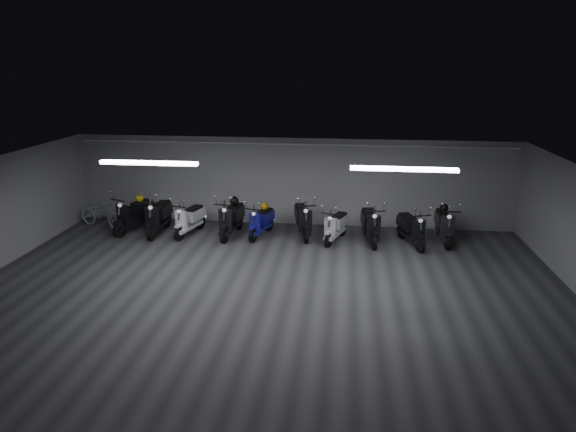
# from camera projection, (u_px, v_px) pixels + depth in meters

# --- Properties ---
(floor) EXTENTS (14.00, 10.00, 0.01)m
(floor) POSITION_uv_depth(u_px,v_px,m) (267.00, 292.00, 11.21)
(floor) COLOR #343436
(floor) RESTS_ON ground
(ceiling) EXTENTS (14.00, 10.00, 0.01)m
(ceiling) POSITION_uv_depth(u_px,v_px,m) (265.00, 172.00, 10.36)
(ceiling) COLOR gray
(ceiling) RESTS_ON ground
(back_wall) EXTENTS (14.00, 0.01, 2.80)m
(back_wall) POSITION_uv_depth(u_px,v_px,m) (291.00, 182.00, 15.52)
(back_wall) COLOR gray
(back_wall) RESTS_ON ground
(front_wall) EXTENTS (14.00, 0.01, 2.80)m
(front_wall) POSITION_uv_depth(u_px,v_px,m) (202.00, 370.00, 6.04)
(front_wall) COLOR gray
(front_wall) RESTS_ON ground
(fluor_strip_left) EXTENTS (2.40, 0.18, 0.08)m
(fluor_strip_left) POSITION_uv_depth(u_px,v_px,m) (149.00, 163.00, 11.66)
(fluor_strip_left) COLOR white
(fluor_strip_left) RESTS_ON ceiling
(fluor_strip_right) EXTENTS (2.40, 0.18, 0.08)m
(fluor_strip_right) POSITION_uv_depth(u_px,v_px,m) (404.00, 169.00, 10.99)
(fluor_strip_right) COLOR white
(fluor_strip_right) RESTS_ON ceiling
(conduit) EXTENTS (13.60, 0.05, 0.05)m
(conduit) POSITION_uv_depth(u_px,v_px,m) (291.00, 144.00, 15.07)
(conduit) COLOR white
(conduit) RESTS_ON back_wall
(scooter_0) EXTENTS (1.30, 2.02, 1.43)m
(scooter_0) POSITION_uv_depth(u_px,v_px,m) (134.00, 209.00, 15.02)
(scooter_0) COLOR black
(scooter_0) RESTS_ON floor
(scooter_1) EXTENTS (0.66, 1.94, 1.45)m
(scooter_1) POSITION_uv_depth(u_px,v_px,m) (158.00, 211.00, 14.81)
(scooter_1) COLOR black
(scooter_1) RESTS_ON floor
(scooter_2) EXTENTS (1.01, 1.83, 1.30)m
(scooter_2) POSITION_uv_depth(u_px,v_px,m) (189.00, 214.00, 14.72)
(scooter_2) COLOR white
(scooter_2) RESTS_ON floor
(scooter_3) EXTENTS (0.88, 1.99, 1.43)m
(scooter_3) POSITION_uv_depth(u_px,v_px,m) (231.00, 213.00, 14.59)
(scooter_3) COLOR black
(scooter_3) RESTS_ON floor
(scooter_4) EXTENTS (1.01, 1.75, 1.24)m
(scooter_4) POSITION_uv_depth(u_px,v_px,m) (261.00, 217.00, 14.59)
(scooter_4) COLOR navy
(scooter_4) RESTS_ON floor
(scooter_5) EXTENTS (1.04, 1.97, 1.40)m
(scooter_5) POSITION_uv_depth(u_px,v_px,m) (303.00, 214.00, 14.59)
(scooter_5) COLOR black
(scooter_5) RESTS_ON floor
(scooter_6) EXTENTS (1.09, 1.74, 1.23)m
(scooter_6) POSITION_uv_depth(u_px,v_px,m) (336.00, 221.00, 14.18)
(scooter_6) COLOR silver
(scooter_6) RESTS_ON floor
(scooter_7) EXTENTS (0.87, 1.95, 1.40)m
(scooter_7) POSITION_uv_depth(u_px,v_px,m) (371.00, 219.00, 14.10)
(scooter_7) COLOR black
(scooter_7) RESTS_ON floor
(scooter_8) EXTENTS (1.12, 1.85, 1.31)m
(scooter_8) POSITION_uv_depth(u_px,v_px,m) (412.00, 223.00, 13.88)
(scooter_8) COLOR black
(scooter_8) RESTS_ON floor
(scooter_9) EXTENTS (0.63, 1.86, 1.38)m
(scooter_9) POSITION_uv_depth(u_px,v_px,m) (445.00, 220.00, 14.08)
(scooter_9) COLOR black
(scooter_9) RESTS_ON floor
(bicycle) EXTENTS (1.86, 1.18, 1.13)m
(bicycle) POSITION_uv_depth(u_px,v_px,m) (101.00, 210.00, 15.40)
(bicycle) COLOR silver
(bicycle) RESTS_ON floor
(helmet_0) EXTENTS (0.25, 0.25, 0.25)m
(helmet_0) POSITION_uv_depth(u_px,v_px,m) (444.00, 208.00, 14.24)
(helmet_0) COLOR black
(helmet_0) RESTS_ON scooter_9
(helmet_1) EXTENTS (0.29, 0.29, 0.29)m
(helmet_1) POSITION_uv_depth(u_px,v_px,m) (234.00, 201.00, 14.74)
(helmet_1) COLOR black
(helmet_1) RESTS_ON scooter_3
(helmet_2) EXTENTS (0.24, 0.24, 0.24)m
(helmet_2) POSITION_uv_depth(u_px,v_px,m) (140.00, 198.00, 15.16)
(helmet_2) COLOR yellow
(helmet_2) RESTS_ON scooter_0
(helmet_3) EXTENTS (0.24, 0.24, 0.24)m
(helmet_3) POSITION_uv_depth(u_px,v_px,m) (264.00, 206.00, 14.71)
(helmet_3) COLOR #B8780A
(helmet_3) RESTS_ON scooter_4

